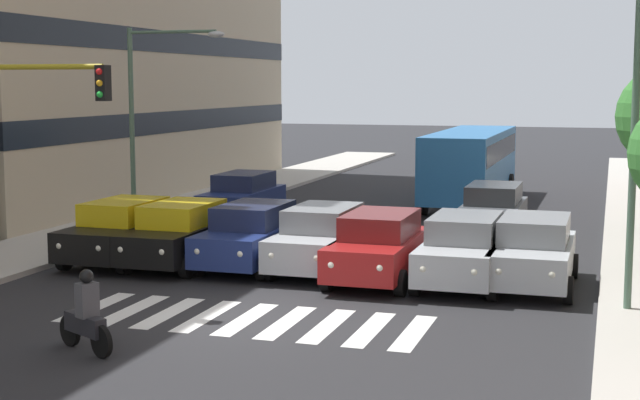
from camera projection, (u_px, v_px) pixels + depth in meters
ground_plane at (246, 319)px, 19.64m from camera, size 180.00×180.00×0.00m
crosswalk_markings at (246, 319)px, 19.64m from camera, size 7.65×2.80×0.01m
car_0 at (533, 252)px, 22.57m from camera, size 2.02×4.44×1.72m
car_1 at (464, 250)px, 22.84m from camera, size 2.02×4.44×1.72m
car_2 at (379, 246)px, 23.31m from camera, size 2.02×4.44×1.72m
car_3 at (321, 239)px, 24.48m from camera, size 2.02×4.44×1.72m
car_4 at (252, 235)px, 25.02m from camera, size 2.02×4.44×1.72m
car_5 at (181, 234)px, 25.29m from camera, size 2.02×4.44×1.72m
car_6 at (122, 231)px, 25.80m from camera, size 2.02×4.44×1.72m
car_row2_0 at (243, 196)px, 33.68m from camera, size 2.02×4.44×1.72m
car_row2_1 at (493, 211)px, 29.86m from camera, size 2.02×4.44×1.72m
bus_behind_traffic at (471, 159)px, 38.06m from camera, size 2.78×10.50×3.00m
motorcycle_with_rider at (86, 318)px, 17.17m from camera, size 1.55×0.88×1.57m
traffic_light_gantry at (6, 142)px, 20.69m from camera, size 3.74×0.36×5.50m
street_lamp_left at (617, 109)px, 19.55m from camera, size 2.41×0.28×7.04m
street_lamp_right at (148, 105)px, 29.94m from camera, size 3.37×0.28×6.56m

